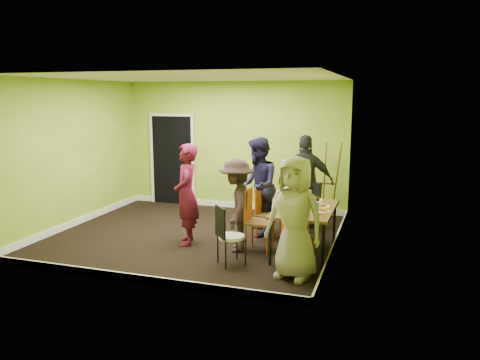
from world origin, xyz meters
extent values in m
plane|color=black|center=(0.00, 0.00, 0.00)|extent=(5.00, 5.00, 0.00)
cube|color=#7AA32A|center=(0.00, 2.25, 1.40)|extent=(5.00, 0.04, 2.80)
cube|color=#7AA32A|center=(0.00, -2.25, 1.40)|extent=(5.00, 0.04, 2.80)
cube|color=#7AA32A|center=(-2.50, 0.00, 1.40)|extent=(0.04, 4.50, 2.80)
cube|color=#7AA32A|center=(2.50, 0.00, 1.40)|extent=(0.04, 4.50, 2.80)
cube|color=white|center=(0.00, 0.00, 2.80)|extent=(5.00, 4.50, 0.04)
cube|color=black|center=(-1.50, 2.22, 1.02)|extent=(1.00, 0.05, 2.04)
cube|color=white|center=(1.30, 2.22, 0.40)|extent=(0.50, 0.04, 0.55)
cylinder|color=black|center=(1.66, -1.03, 0.35)|extent=(0.04, 0.04, 0.71)
cylinder|color=black|center=(2.44, -1.03, 0.35)|extent=(0.04, 0.04, 0.71)
cylinder|color=black|center=(1.66, 0.35, 0.35)|extent=(0.04, 0.04, 0.71)
cylinder|color=black|center=(2.44, 0.35, 0.35)|extent=(0.04, 0.04, 0.71)
cube|color=brown|center=(2.05, -0.34, 0.73)|extent=(0.90, 1.50, 0.04)
cylinder|color=#D35913|center=(1.17, 0.44, 0.21)|extent=(0.02, 0.02, 0.42)
cylinder|color=#D35913|center=(1.12, 0.13, 0.21)|extent=(0.02, 0.02, 0.42)
cylinder|color=#D35913|center=(1.49, 0.39, 0.21)|extent=(0.02, 0.02, 0.42)
cylinder|color=#D35913|center=(1.43, 0.07, 0.21)|extent=(0.02, 0.02, 0.42)
cube|color=brown|center=(1.30, 0.26, 0.42)|extent=(0.43, 0.43, 0.04)
cube|color=#D35913|center=(1.13, 0.29, 0.67)|extent=(0.08, 0.36, 0.47)
cylinder|color=#D35913|center=(1.16, -0.26, 0.24)|extent=(0.03, 0.03, 0.47)
cylinder|color=#D35913|center=(1.15, -0.61, 0.24)|extent=(0.03, 0.03, 0.47)
cylinder|color=#D35913|center=(1.51, -0.26, 0.24)|extent=(0.03, 0.03, 0.47)
cylinder|color=#D35913|center=(1.51, -0.62, 0.24)|extent=(0.03, 0.03, 0.47)
cube|color=brown|center=(1.33, -0.44, 0.47)|extent=(0.42, 0.42, 0.04)
cube|color=#D35913|center=(1.13, -0.43, 0.75)|extent=(0.04, 0.40, 0.52)
cylinder|color=#D35913|center=(2.04, 1.00, 0.20)|extent=(0.02, 0.02, 0.39)
cylinder|color=#D35913|center=(1.76, 1.10, 0.20)|extent=(0.02, 0.02, 0.39)
cylinder|color=#D35913|center=(1.94, 0.72, 0.20)|extent=(0.02, 0.02, 0.39)
cylinder|color=#D35913|center=(1.66, 0.82, 0.20)|extent=(0.02, 0.02, 0.39)
cube|color=brown|center=(1.85, 0.91, 0.39)|extent=(0.45, 0.45, 0.04)
cube|color=#D35913|center=(1.90, 1.06, 0.63)|extent=(0.32, 0.14, 0.44)
cylinder|color=#D35913|center=(1.88, -1.13, 0.21)|extent=(0.02, 0.02, 0.43)
cylinder|color=#D35913|center=(2.18, -1.23, 0.21)|extent=(0.02, 0.02, 0.43)
cylinder|color=#D35913|center=(1.98, -0.82, 0.21)|extent=(0.02, 0.02, 0.43)
cylinder|color=#D35913|center=(2.28, -0.92, 0.21)|extent=(0.02, 0.02, 0.43)
cube|color=brown|center=(2.08, -1.02, 0.43)|extent=(0.48, 0.48, 0.04)
cube|color=#D35913|center=(2.02, -1.19, 0.68)|extent=(0.35, 0.14, 0.47)
cylinder|color=black|center=(0.88, -1.16, 0.21)|extent=(0.02, 0.02, 0.42)
cylinder|color=black|center=(1.09, -1.39, 0.21)|extent=(0.02, 0.02, 0.42)
cylinder|color=black|center=(1.11, -0.95, 0.21)|extent=(0.02, 0.02, 0.42)
cylinder|color=black|center=(1.32, -1.18, 0.21)|extent=(0.02, 0.02, 0.42)
cylinder|color=white|center=(1.10, -1.17, 0.43)|extent=(0.39, 0.39, 0.05)
cube|color=black|center=(0.97, -1.29, 0.67)|extent=(0.26, 0.28, 0.46)
cylinder|color=brown|center=(1.87, 1.83, 0.81)|extent=(0.23, 0.38, 1.62)
cylinder|color=brown|center=(2.29, 1.83, 0.81)|extent=(0.23, 0.38, 1.62)
cylinder|color=brown|center=(2.08, 1.59, 0.81)|extent=(0.03, 0.37, 1.58)
cube|color=brown|center=(2.08, 1.78, 0.76)|extent=(0.44, 0.04, 0.04)
cylinder|color=white|center=(1.87, 0.05, 0.76)|extent=(0.22, 0.22, 0.01)
cylinder|color=white|center=(1.84, -0.68, 0.76)|extent=(0.23, 0.23, 0.01)
cylinder|color=white|center=(2.11, 0.24, 0.76)|extent=(0.26, 0.26, 0.01)
cylinder|color=white|center=(1.98, -0.93, 0.76)|extent=(0.23, 0.23, 0.01)
cylinder|color=white|center=(2.29, -0.19, 0.76)|extent=(0.27, 0.27, 0.01)
cylinder|color=white|center=(2.35, -0.51, 0.76)|extent=(0.22, 0.22, 0.01)
cylinder|color=white|center=(1.94, -0.40, 0.86)|extent=(0.07, 0.07, 0.23)
cylinder|color=blue|center=(2.28, -0.71, 0.84)|extent=(0.07, 0.07, 0.19)
cylinder|color=#D35913|center=(2.00, -0.10, 0.79)|extent=(0.04, 0.04, 0.08)
cylinder|color=black|center=(1.85, -0.11, 0.79)|extent=(0.07, 0.07, 0.09)
cylinder|color=black|center=(2.18, 0.12, 0.79)|extent=(0.06, 0.06, 0.09)
cylinder|color=black|center=(2.12, -0.83, 0.80)|extent=(0.07, 0.07, 0.10)
imported|color=white|center=(1.85, -0.52, 0.80)|extent=(0.13, 0.13, 0.10)
imported|color=white|center=(2.25, -0.29, 0.80)|extent=(0.10, 0.10, 0.10)
imported|color=#570E28|center=(0.06, -0.46, 0.86)|extent=(0.61, 0.73, 1.71)
imported|color=#181434|center=(1.05, 0.43, 0.89)|extent=(0.92, 1.03, 1.77)
imported|color=black|center=(0.97, -0.54, 0.75)|extent=(0.78, 1.08, 1.51)
imported|color=black|center=(1.79, 1.17, 0.89)|extent=(1.08, 0.54, 1.77)
imported|color=gray|center=(2.09, -1.37, 0.85)|extent=(0.94, 0.74, 1.70)
camera|label=1|loc=(3.28, -7.50, 2.51)|focal=35.00mm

